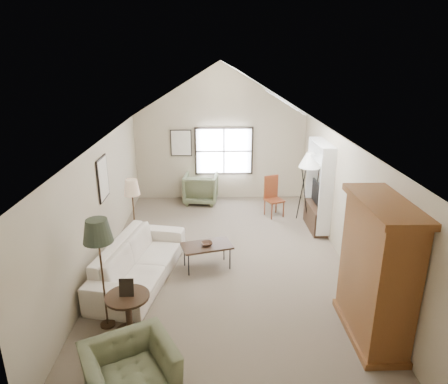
{
  "coord_description": "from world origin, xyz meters",
  "views": [
    {
      "loc": [
        -0.23,
        -7.53,
        4.12
      ],
      "look_at": [
        0.0,
        0.4,
        1.4
      ],
      "focal_mm": 32.0,
      "sensor_mm": 36.0,
      "label": 1
    }
  ],
  "objects_px": {
    "armoire": "(377,271)",
    "side_table": "(129,314)",
    "sofa": "(140,261)",
    "armchair_far": "(201,188)",
    "side_chair": "(274,197)",
    "armchair_near": "(130,373)",
    "coffee_table": "(207,256)"
  },
  "relations": [
    {
      "from": "armoire",
      "to": "side_table",
      "type": "distance_m",
      "value": 3.81
    },
    {
      "from": "sofa",
      "to": "armchair_far",
      "type": "bearing_deg",
      "value": -2.26
    },
    {
      "from": "side_chair",
      "to": "armchair_near",
      "type": "bearing_deg",
      "value": -138.16
    },
    {
      "from": "armoire",
      "to": "coffee_table",
      "type": "relative_size",
      "value": 2.22
    },
    {
      "from": "armchair_near",
      "to": "side_chair",
      "type": "relative_size",
      "value": 1.0
    },
    {
      "from": "side_chair",
      "to": "coffee_table",
      "type": "bearing_deg",
      "value": -146.88
    },
    {
      "from": "armchair_far",
      "to": "side_chair",
      "type": "distance_m",
      "value": 2.29
    },
    {
      "from": "armchair_near",
      "to": "side_table",
      "type": "xyz_separation_m",
      "value": [
        -0.26,
        1.22,
        -0.02
      ]
    },
    {
      "from": "armchair_near",
      "to": "side_chair",
      "type": "bearing_deg",
      "value": 38.45
    },
    {
      "from": "armoire",
      "to": "sofa",
      "type": "xyz_separation_m",
      "value": [
        -3.83,
        1.72,
        -0.71
      ]
    },
    {
      "from": "sofa",
      "to": "side_chair",
      "type": "bearing_deg",
      "value": -32.58
    },
    {
      "from": "armchair_near",
      "to": "side_table",
      "type": "distance_m",
      "value": 1.24
    },
    {
      "from": "armoire",
      "to": "armchair_near",
      "type": "height_order",
      "value": "armoire"
    },
    {
      "from": "armchair_far",
      "to": "armchair_near",
      "type": "bearing_deg",
      "value": 90.6
    },
    {
      "from": "armchair_far",
      "to": "side_table",
      "type": "height_order",
      "value": "armchair_far"
    },
    {
      "from": "sofa",
      "to": "side_chair",
      "type": "xyz_separation_m",
      "value": [
        3.05,
        3.13,
        0.15
      ]
    },
    {
      "from": "sofa",
      "to": "armchair_far",
      "type": "relative_size",
      "value": 2.81
    },
    {
      "from": "sofa",
      "to": "armoire",
      "type": "bearing_deg",
      "value": -102.41
    },
    {
      "from": "armchair_far",
      "to": "side_chair",
      "type": "xyz_separation_m",
      "value": [
        1.99,
        -1.13,
        0.11
      ]
    },
    {
      "from": "armoire",
      "to": "side_chair",
      "type": "xyz_separation_m",
      "value": [
        -0.77,
        4.84,
        -0.55
      ]
    },
    {
      "from": "armoire",
      "to": "sofa",
      "type": "bearing_deg",
      "value": 155.86
    },
    {
      "from": "side_table",
      "to": "sofa",
      "type": "bearing_deg",
      "value": 93.58
    },
    {
      "from": "side_chair",
      "to": "armoire",
      "type": "bearing_deg",
      "value": -104.67
    },
    {
      "from": "side_table",
      "to": "side_chair",
      "type": "relative_size",
      "value": 0.62
    },
    {
      "from": "coffee_table",
      "to": "side_table",
      "type": "height_order",
      "value": "side_table"
    },
    {
      "from": "armoire",
      "to": "coffee_table",
      "type": "bearing_deg",
      "value": 140.15
    },
    {
      "from": "armoire",
      "to": "armchair_near",
      "type": "xyz_separation_m",
      "value": [
        -3.47,
        -1.1,
        -0.75
      ]
    },
    {
      "from": "armchair_near",
      "to": "armchair_far",
      "type": "xyz_separation_m",
      "value": [
        0.71,
        7.08,
        0.08
      ]
    },
    {
      "from": "sofa",
      "to": "side_chair",
      "type": "distance_m",
      "value": 4.37
    },
    {
      "from": "sofa",
      "to": "side_chair",
      "type": "height_order",
      "value": "side_chair"
    },
    {
      "from": "armoire",
      "to": "armchair_near",
      "type": "bearing_deg",
      "value": -162.38
    },
    {
      "from": "sofa",
      "to": "coffee_table",
      "type": "bearing_deg",
      "value": -60.49
    }
  ]
}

